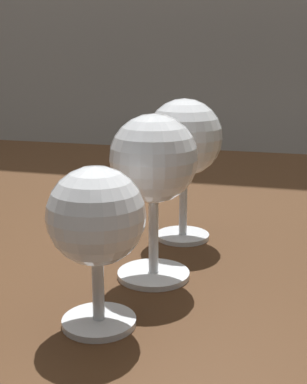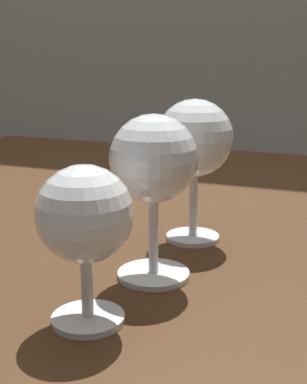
% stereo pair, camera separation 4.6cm
% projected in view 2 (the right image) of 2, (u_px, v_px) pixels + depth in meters
% --- Properties ---
extents(dining_table, '(1.50, 0.90, 0.75)m').
position_uv_depth(dining_table, '(273.00, 276.00, 0.69)').
color(dining_table, '#472B16').
rests_on(dining_table, ground_plane).
extents(wine_glass_merlot, '(0.07, 0.07, 0.12)m').
position_uv_depth(wine_glass_merlot, '(85.00, 218.00, 0.38)').
color(wine_glass_merlot, white).
rests_on(wine_glass_merlot, dining_table).
extents(wine_glass_white, '(0.08, 0.08, 0.15)m').
position_uv_depth(wine_glass_white, '(153.00, 164.00, 0.46)').
color(wine_glass_white, white).
rests_on(wine_glass_white, dining_table).
extents(wine_glass_port, '(0.08, 0.08, 0.15)m').
position_uv_depth(wine_glass_port, '(194.00, 142.00, 0.56)').
color(wine_glass_port, white).
rests_on(wine_glass_port, dining_table).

